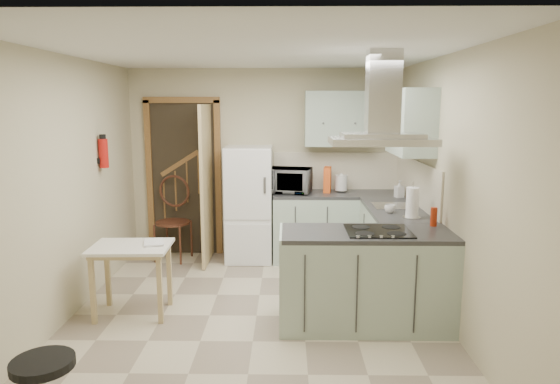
{
  "coord_description": "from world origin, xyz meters",
  "views": [
    {
      "loc": [
        0.3,
        -4.58,
        2.05
      ],
      "look_at": [
        0.22,
        0.45,
        1.15
      ],
      "focal_mm": 32.0,
      "sensor_mm": 36.0,
      "label": 1
    }
  ],
  "objects_px": {
    "drop_leaf_table": "(133,280)",
    "bentwood_chair": "(173,223)",
    "fridge": "(249,204)",
    "extractor_hood": "(381,141)",
    "peninsula": "(366,279)",
    "microwave": "(288,180)"
  },
  "relations": [
    {
      "from": "fridge",
      "to": "peninsula",
      "type": "relative_size",
      "value": 0.97
    },
    {
      "from": "microwave",
      "to": "bentwood_chair",
      "type": "bearing_deg",
      "value": -166.16
    },
    {
      "from": "fridge",
      "to": "extractor_hood",
      "type": "relative_size",
      "value": 1.67
    },
    {
      "from": "peninsula",
      "to": "bentwood_chair",
      "type": "xyz_separation_m",
      "value": [
        -2.23,
        1.96,
        0.05
      ]
    },
    {
      "from": "fridge",
      "to": "extractor_hood",
      "type": "height_order",
      "value": "extractor_hood"
    },
    {
      "from": "peninsula",
      "to": "extractor_hood",
      "type": "xyz_separation_m",
      "value": [
        0.1,
        0.0,
        1.27
      ]
    },
    {
      "from": "peninsula",
      "to": "bentwood_chair",
      "type": "bearing_deg",
      "value": 138.77
    },
    {
      "from": "fridge",
      "to": "microwave",
      "type": "height_order",
      "value": "fridge"
    },
    {
      "from": "fridge",
      "to": "drop_leaf_table",
      "type": "relative_size",
      "value": 2.02
    },
    {
      "from": "drop_leaf_table",
      "to": "bentwood_chair",
      "type": "height_order",
      "value": "bentwood_chair"
    },
    {
      "from": "drop_leaf_table",
      "to": "microwave",
      "type": "relative_size",
      "value": 1.29
    },
    {
      "from": "drop_leaf_table",
      "to": "bentwood_chair",
      "type": "xyz_separation_m",
      "value": [
        0.0,
        1.75,
        0.15
      ]
    },
    {
      "from": "fridge",
      "to": "microwave",
      "type": "distance_m",
      "value": 0.6
    },
    {
      "from": "peninsula",
      "to": "extractor_hood",
      "type": "bearing_deg",
      "value": 0.0
    },
    {
      "from": "peninsula",
      "to": "drop_leaf_table",
      "type": "relative_size",
      "value": 2.08
    },
    {
      "from": "microwave",
      "to": "extractor_hood",
      "type": "bearing_deg",
      "value": -55.61
    },
    {
      "from": "extractor_hood",
      "to": "drop_leaf_table",
      "type": "xyz_separation_m",
      "value": [
        -2.33,
        0.21,
        -1.37
      ]
    },
    {
      "from": "peninsula",
      "to": "microwave",
      "type": "relative_size",
      "value": 2.69
    },
    {
      "from": "extractor_hood",
      "to": "bentwood_chair",
      "type": "relative_size",
      "value": 0.9
    },
    {
      "from": "drop_leaf_table",
      "to": "fridge",
      "type": "bearing_deg",
      "value": 58.45
    },
    {
      "from": "peninsula",
      "to": "microwave",
      "type": "bearing_deg",
      "value": 109.69
    },
    {
      "from": "fridge",
      "to": "peninsula",
      "type": "bearing_deg",
      "value": -58.26
    }
  ]
}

